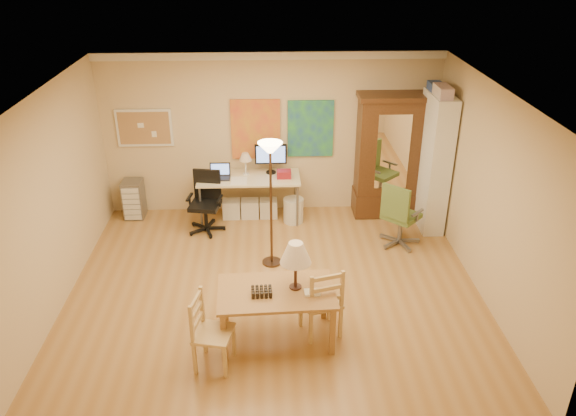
{
  "coord_description": "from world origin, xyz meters",
  "views": [
    {
      "loc": [
        -0.07,
        -6.33,
        4.37
      ],
      "look_at": [
        0.19,
        0.3,
        1.08
      ],
      "focal_mm": 35.0,
      "sensor_mm": 36.0,
      "label": 1
    }
  ],
  "objects_px": {
    "office_chair_black": "(206,215)",
    "armoire": "(388,164)",
    "dining_table": "(283,280)",
    "computer_desk": "(251,192)",
    "bookshelf": "(434,163)",
    "office_chair_green": "(399,228)"
  },
  "relations": [
    {
      "from": "office_chair_black",
      "to": "office_chair_green",
      "type": "relative_size",
      "value": 0.95
    },
    {
      "from": "office_chair_black",
      "to": "armoire",
      "type": "height_order",
      "value": "armoire"
    },
    {
      "from": "computer_desk",
      "to": "armoire",
      "type": "height_order",
      "value": "armoire"
    },
    {
      "from": "office_chair_black",
      "to": "computer_desk",
      "type": "bearing_deg",
      "value": 30.0
    },
    {
      "from": "armoire",
      "to": "bookshelf",
      "type": "height_order",
      "value": "bookshelf"
    },
    {
      "from": "dining_table",
      "to": "computer_desk",
      "type": "relative_size",
      "value": 0.83
    },
    {
      "from": "bookshelf",
      "to": "dining_table",
      "type": "bearing_deg",
      "value": -131.52
    },
    {
      "from": "office_chair_green",
      "to": "bookshelf",
      "type": "relative_size",
      "value": 0.47
    },
    {
      "from": "office_chair_black",
      "to": "office_chair_green",
      "type": "distance_m",
      "value": 3.05
    },
    {
      "from": "office_chair_black",
      "to": "armoire",
      "type": "relative_size",
      "value": 0.47
    },
    {
      "from": "office_chair_green",
      "to": "bookshelf",
      "type": "xyz_separation_m",
      "value": [
        0.62,
        0.65,
        0.81
      ]
    },
    {
      "from": "computer_desk",
      "to": "office_chair_black",
      "type": "relative_size",
      "value": 1.69
    },
    {
      "from": "computer_desk",
      "to": "armoire",
      "type": "xyz_separation_m",
      "value": [
        2.28,
        0.08,
        0.44
      ]
    },
    {
      "from": "office_chair_green",
      "to": "armoire",
      "type": "relative_size",
      "value": 0.5
    },
    {
      "from": "office_chair_green",
      "to": "dining_table",
      "type": "bearing_deg",
      "value": -130.87
    },
    {
      "from": "armoire",
      "to": "bookshelf",
      "type": "distance_m",
      "value": 0.78
    },
    {
      "from": "dining_table",
      "to": "computer_desk",
      "type": "distance_m",
      "value": 3.18
    },
    {
      "from": "office_chair_black",
      "to": "bookshelf",
      "type": "relative_size",
      "value": 0.45
    },
    {
      "from": "armoire",
      "to": "bookshelf",
      "type": "bearing_deg",
      "value": -35.7
    },
    {
      "from": "armoire",
      "to": "computer_desk",
      "type": "bearing_deg",
      "value": -177.97
    },
    {
      "from": "office_chair_black",
      "to": "bookshelf",
      "type": "xyz_separation_m",
      "value": [
        3.61,
        0.06,
        0.83
      ]
    },
    {
      "from": "computer_desk",
      "to": "bookshelf",
      "type": "bearing_deg",
      "value": -7.08
    }
  ]
}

